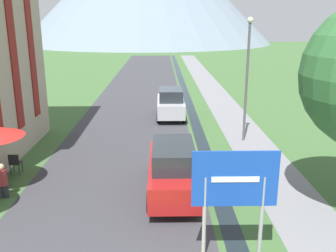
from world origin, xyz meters
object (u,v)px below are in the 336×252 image
at_px(parked_car_near, 173,168).
at_px(cafe_chair_far_right, 15,162).
at_px(streetlamp, 247,71).
at_px(road_sign, 235,188).
at_px(person_seated_near, 2,179).
at_px(parked_car_far, 171,103).

distance_m(parked_car_near, cafe_chair_far_right, 6.33).
height_order(parked_car_near, streetlamp, streetlamp).
relative_size(road_sign, parked_car_near, 0.63).
bearing_deg(parked_car_near, person_seated_near, -176.99).
relative_size(road_sign, cafe_chair_far_right, 3.38).
distance_m(parked_car_near, person_seated_near, 5.76).
height_order(cafe_chair_far_right, person_seated_near, person_seated_near).
height_order(road_sign, parked_car_near, road_sign).
height_order(road_sign, parked_car_far, road_sign).
distance_m(cafe_chair_far_right, streetlamp, 11.05).
height_order(road_sign, person_seated_near, road_sign).
relative_size(parked_car_near, person_seated_near, 3.70).
bearing_deg(road_sign, parked_car_far, 94.80).
xyz_separation_m(parked_car_near, person_seated_near, (-5.74, -0.30, -0.23)).
bearing_deg(streetlamp, cafe_chair_far_right, -157.15).
relative_size(person_seated_near, streetlamp, 0.21).
xyz_separation_m(road_sign, person_seated_near, (-7.11, 3.46, -1.25)).
height_order(parked_car_far, person_seated_near, parked_car_far).
distance_m(parked_car_far, person_seated_near, 12.20).
distance_m(person_seated_near, streetlamp, 11.62).
xyz_separation_m(road_sign, streetlamp, (2.35, 9.58, 1.55)).
relative_size(cafe_chair_far_right, person_seated_near, 0.69).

